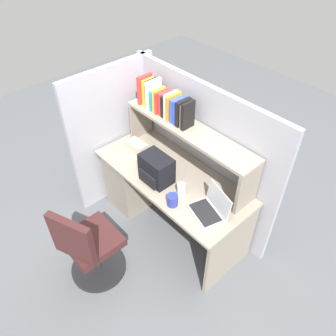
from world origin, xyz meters
name	(u,v)px	position (x,y,z in m)	size (l,w,h in m)	color
ground_plane	(171,224)	(0.00, 0.00, 0.00)	(8.00, 8.00, 0.00)	#595B60
desk	(147,179)	(-0.39, 0.00, 0.40)	(1.60, 0.70, 0.73)	gray
cubicle_partition_rear	(200,154)	(0.00, 0.38, 0.78)	(1.84, 0.05, 1.55)	#9E9EA8
cubicle_partition_left	(115,134)	(-0.85, -0.05, 0.78)	(0.05, 1.06, 1.55)	#9E9EA8
overhead_hutch	(188,137)	(0.00, 0.20, 1.08)	(1.44, 0.28, 0.45)	gray
reference_books_on_shelf	(165,102)	(-0.31, 0.20, 1.30)	(0.63, 0.19, 0.29)	red
laptop	(211,208)	(0.55, -0.07, 0.78)	(0.37, 0.32, 0.22)	#B7BABF
backpack	(156,169)	(-0.05, -0.15, 0.86)	(0.30, 0.23, 0.27)	black
computer_mouse	(151,161)	(-0.27, -0.02, 0.75)	(0.06, 0.10, 0.03)	silver
paper_cup	(181,189)	(0.23, -0.10, 0.78)	(0.08, 0.08, 0.11)	white
tissue_box	(137,147)	(-0.51, -0.01, 0.78)	(0.22, 0.12, 0.10)	#BFB299
snack_canister	(173,200)	(0.28, -0.25, 0.78)	(0.10, 0.10, 0.11)	navy
office_chair	(89,249)	(-0.05, -0.94, 0.39)	(0.53, 0.55, 0.93)	black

